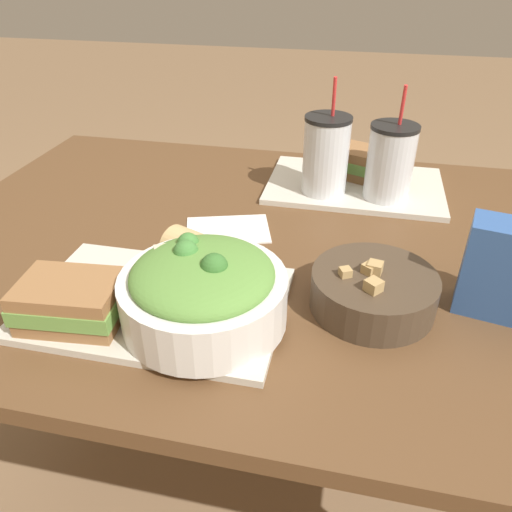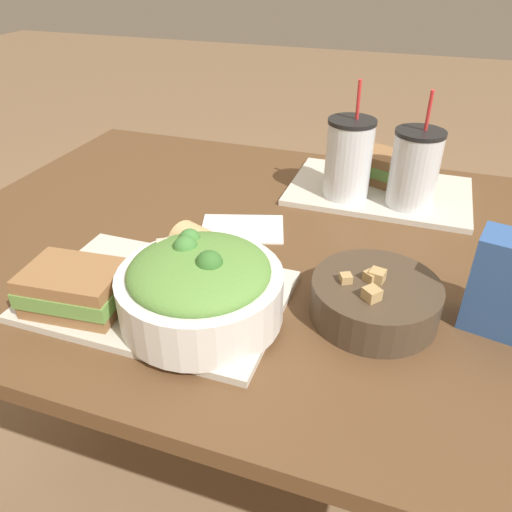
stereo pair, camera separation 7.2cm
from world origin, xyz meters
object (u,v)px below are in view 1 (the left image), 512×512
at_px(baguette_near, 200,254).
at_px(drink_cup_dark, 326,157).
at_px(soup_bowl, 373,290).
at_px(sandwich_near, 71,301).
at_px(napkin_folded, 228,230).
at_px(salad_bowl, 203,290).
at_px(drink_cup_red, 390,164).
at_px(sandwich_far, 361,163).
at_px(chip_bag, 503,270).

height_order(baguette_near, drink_cup_dark, drink_cup_dark).
distance_m(soup_bowl, baguette_near, 0.28).
bearing_deg(sandwich_near, baguette_near, 43.29).
bearing_deg(napkin_folded, drink_cup_dark, 49.89).
bearing_deg(salad_bowl, drink_cup_red, 61.68).
bearing_deg(baguette_near, napkin_folded, 22.59).
distance_m(baguette_near, drink_cup_red, 0.46).
distance_m(sandwich_near, napkin_folded, 0.35).
distance_m(salad_bowl, baguette_near, 0.13).
distance_m(salad_bowl, sandwich_far, 0.60).
height_order(soup_bowl, drink_cup_dark, drink_cup_dark).
bearing_deg(salad_bowl, chip_bag, 16.95).
bearing_deg(salad_bowl, baguette_near, 110.33).
distance_m(sandwich_near, chip_bag, 0.62).
height_order(sandwich_near, drink_cup_dark, drink_cup_dark).
distance_m(soup_bowl, chip_bag, 0.18).
height_order(salad_bowl, sandwich_far, salad_bowl).
bearing_deg(soup_bowl, sandwich_near, -161.86).
relative_size(sandwich_near, sandwich_far, 0.96).
xyz_separation_m(salad_bowl, drink_cup_red, (0.25, 0.47, 0.02)).
bearing_deg(sandwich_near, napkin_folded, 60.80).
bearing_deg(baguette_near, soup_bowl, -71.19).
height_order(salad_bowl, baguette_near, salad_bowl).
relative_size(salad_bowl, sandwich_near, 1.53).
bearing_deg(sandwich_far, salad_bowl, -86.44).
xyz_separation_m(drink_cup_dark, drink_cup_red, (0.13, 0.00, -0.00)).
bearing_deg(baguette_near, sandwich_near, 161.77).
bearing_deg(sandwich_far, soup_bowl, -62.88).
relative_size(drink_cup_dark, chip_bag, 1.65).
bearing_deg(baguette_near, salad_bowl, -136.46).
distance_m(drink_cup_dark, chip_bag, 0.45).
height_order(soup_bowl, napkin_folded, soup_bowl).
height_order(salad_bowl, drink_cup_dark, drink_cup_dark).
bearing_deg(sandwich_far, drink_cup_dark, -103.48).
bearing_deg(napkin_folded, sandwich_near, -113.93).
height_order(sandwich_near, napkin_folded, sandwich_near).
relative_size(salad_bowl, soup_bowl, 1.25).
distance_m(drink_cup_red, napkin_folded, 0.36).
distance_m(soup_bowl, drink_cup_red, 0.38).
xyz_separation_m(soup_bowl, drink_cup_red, (0.02, 0.37, 0.05)).
xyz_separation_m(soup_bowl, drink_cup_dark, (-0.11, 0.37, 0.06)).
relative_size(soup_bowl, sandwich_far, 1.17).
relative_size(sandwich_far, chip_bag, 1.09).
distance_m(drink_cup_red, chip_bag, 0.38).
height_order(sandwich_far, chip_bag, chip_bag).
xyz_separation_m(sandwich_near, drink_cup_dark, (0.30, 0.51, 0.04)).
height_order(soup_bowl, drink_cup_red, drink_cup_red).
bearing_deg(drink_cup_dark, napkin_folded, -130.11).
height_order(salad_bowl, drink_cup_red, drink_cup_red).
height_order(salad_bowl, chip_bag, chip_bag).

